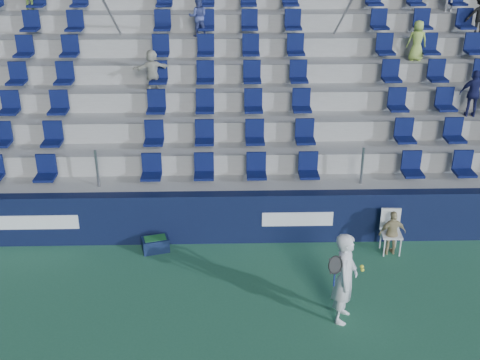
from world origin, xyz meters
name	(u,v)px	position (x,y,z in m)	size (l,w,h in m)	color
ground	(233,329)	(0.00, 0.00, 0.00)	(70.00, 70.00, 0.00)	#2F6E4D
sponsor_wall	(231,217)	(0.00, 3.15, 0.60)	(24.00, 0.32, 1.20)	#0E1535
grandstand	(228,88)	(0.00, 8.24, 2.13)	(24.00, 8.17, 6.63)	#A2A29D
tennis_player	(345,278)	(2.05, 0.26, 0.91)	(0.71, 0.77, 1.81)	white
line_judge_chair	(391,228)	(3.53, 2.65, 0.57)	(0.46, 0.47, 0.99)	white
line_judge	(392,233)	(3.53, 2.50, 0.52)	(0.61, 0.25, 1.04)	tan
ball_bin	(155,244)	(-1.69, 2.75, 0.18)	(0.66, 0.52, 0.33)	#101C3C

